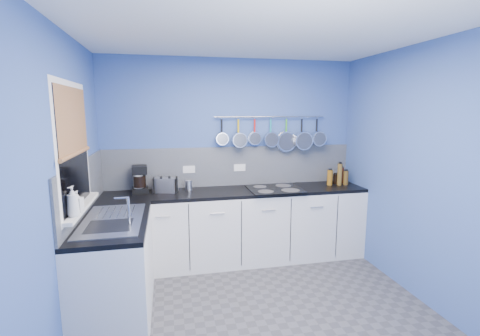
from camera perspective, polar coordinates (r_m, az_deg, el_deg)
name	(u,v)px	position (r m, az deg, el deg)	size (l,w,h in m)	color
floor	(262,315)	(3.44, 3.72, -23.32)	(3.20, 3.00, 0.02)	#47474C
ceiling	(266,28)	(2.96, 4.29, 22.26)	(3.20, 3.00, 0.02)	white
wall_back	(232,158)	(4.40, -1.42, 1.63)	(3.20, 0.02, 2.50)	#3C5AA3
wall_front	(359,252)	(1.62, 19.25, -13.06)	(3.20, 0.02, 2.50)	#3C5AA3
wall_left	(61,191)	(2.96, -27.66, -3.41)	(0.02, 3.00, 2.50)	#3C5AA3
wall_right	(425,175)	(3.73, 28.52, -0.99)	(0.02, 3.00, 2.50)	#3C5AA3
backsplash_back	(232,166)	(4.40, -1.37, 0.30)	(3.20, 0.02, 0.50)	gray
backsplash_left	(84,187)	(3.54, -24.63, -2.85)	(0.02, 1.80, 0.50)	gray
cabinet_run_back	(236,227)	(4.30, -0.61, -9.82)	(3.20, 0.60, 0.86)	silver
worktop_back	(236,192)	(4.17, -0.62, -3.98)	(3.20, 0.60, 0.04)	black
cabinet_run_left	(116,270)	(3.43, -19.99, -15.65)	(0.60, 1.20, 0.86)	silver
worktop_left	(113,222)	(3.27, -20.45, -8.47)	(0.60, 1.20, 0.04)	black
window_frame	(73,148)	(3.19, -26.05, 3.06)	(0.01, 1.00, 1.10)	white
window_glass	(74,148)	(3.19, -25.96, 3.06)	(0.01, 0.90, 1.00)	black
bamboo_blind	(73,121)	(3.17, -26.11, 7.11)	(0.01, 0.90, 0.55)	#906C4B
window_sill	(81,207)	(3.27, -24.96, -5.91)	(0.10, 0.98, 0.03)	white
sink_unit	(113,220)	(3.26, -20.47, -8.07)	(0.50, 0.95, 0.01)	silver
mixer_tap	(129,211)	(3.03, -18.09, -6.76)	(0.12, 0.08, 0.26)	silver
socket_left	(189,169)	(4.32, -8.52, -0.24)	(0.15, 0.01, 0.09)	white
socket_right	(240,168)	(4.41, -0.06, 0.06)	(0.15, 0.01, 0.09)	white
pot_rail	(271,117)	(4.42, 5.14, 8.52)	(0.02, 0.02, 1.45)	silver
soap_bottle_a	(73,201)	(2.93, -26.16, -5.03)	(0.09, 0.09, 0.24)	white
soap_bottle_b	(77,201)	(3.06, -25.54, -5.05)	(0.08, 0.08, 0.17)	white
paper_towel	(138,183)	(4.18, -16.62, -2.34)	(0.11, 0.11, 0.25)	white
coffee_maker	(140,179)	(4.18, -16.39, -1.83)	(0.18, 0.20, 0.32)	black
toaster	(165,185)	(4.15, -12.34, -2.77)	(0.27, 0.15, 0.17)	silver
canister	(189,185)	(4.19, -8.55, -2.89)	(0.08, 0.08, 0.12)	silver
hob	(275,189)	(4.23, 5.84, -3.49)	(0.64, 0.56, 0.01)	black
pan_0	(222,131)	(4.28, -3.06, 6.18)	(0.16, 0.08, 0.35)	silver
pan_1	(238,132)	(4.32, -0.26, 6.03)	(0.19, 0.13, 0.38)	silver
pan_2	(255,131)	(4.36, 2.47, 6.20)	(0.17, 0.06, 0.36)	silver
pan_3	(271,132)	(4.42, 5.14, 6.02)	(0.20, 0.09, 0.39)	silver
pan_4	(286,134)	(4.49, 7.73, 5.62)	(0.26, 0.06, 0.45)	silver
pan_5	(302,133)	(4.57, 10.25, 5.75)	(0.24, 0.13, 0.43)	silver
pan_6	(317,131)	(4.65, 12.69, 6.02)	(0.19, 0.13, 0.38)	silver
condiment_0	(341,175)	(4.76, 16.57, -1.17)	(0.06, 0.06, 0.21)	#4C190C
condiment_1	(335,179)	(4.70, 15.65, -1.77)	(0.07, 0.07, 0.12)	black
condiment_2	(330,180)	(4.67, 14.79, -1.90)	(0.06, 0.06, 0.11)	black
condiment_3	(346,178)	(4.66, 17.24, -1.58)	(0.07, 0.07, 0.18)	brown
condiment_4	(340,174)	(4.61, 16.30, -1.04)	(0.06, 0.06, 0.28)	brown
condiment_5	(330,178)	(4.59, 14.77, -1.55)	(0.07, 0.07, 0.20)	#8C5914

